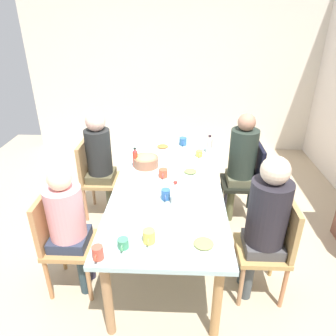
# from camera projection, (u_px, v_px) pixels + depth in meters

# --- Properties ---
(ground_plane) EXTENTS (6.18, 6.18, 0.00)m
(ground_plane) POSITION_uv_depth(u_px,v_px,m) (168.00, 244.00, 3.27)
(ground_plane) COLOR tan
(wall_left) EXTENTS (0.12, 4.75, 2.60)m
(wall_left) POSITION_uv_depth(u_px,v_px,m) (175.00, 72.00, 5.03)
(wall_left) COLOR silver
(wall_left) RESTS_ON ground_plane
(dining_table) EXTENTS (2.22, 0.98, 0.75)m
(dining_table) POSITION_uv_depth(u_px,v_px,m) (168.00, 189.00, 2.96)
(dining_table) COLOR #AAC6C7
(dining_table) RESTS_ON ground_plane
(chair_0) EXTENTS (0.40, 0.40, 0.90)m
(chair_0) POSITION_uv_depth(u_px,v_px,m) (60.00, 238.00, 2.58)
(chair_0) COLOR #AD7F4C
(chair_0) RESTS_ON ground_plane
(person_0) EXTENTS (0.30, 0.30, 1.16)m
(person_0) POSITION_uv_depth(u_px,v_px,m) (68.00, 220.00, 2.49)
(person_0) COLOR #302C43
(person_0) RESTS_ON ground_plane
(chair_1) EXTENTS (0.40, 0.40, 0.90)m
(chair_1) POSITION_uv_depth(u_px,v_px,m) (273.00, 244.00, 2.51)
(chair_1) COLOR #AB894F
(chair_1) RESTS_ON ground_plane
(person_1) EXTENTS (0.31, 0.31, 1.28)m
(person_1) POSITION_uv_depth(u_px,v_px,m) (266.00, 217.00, 2.40)
(person_1) COLOR #40484C
(person_1) RESTS_ON ground_plane
(chair_2) EXTENTS (0.40, 0.40, 0.90)m
(chair_2) POSITION_uv_depth(u_px,v_px,m) (94.00, 175.00, 3.56)
(chair_2) COLOR #A48251
(chair_2) RESTS_ON ground_plane
(person_2) EXTENTS (0.30, 0.30, 1.25)m
(person_2) POSITION_uv_depth(u_px,v_px,m) (100.00, 157.00, 3.46)
(person_2) COLOR brown
(person_2) RESTS_ON ground_plane
(chair_3) EXTENTS (0.40, 0.40, 0.90)m
(chair_3) POSITION_uv_depth(u_px,v_px,m) (247.00, 178.00, 3.50)
(chair_3) COLOR black
(chair_3) RESTS_ON ground_plane
(person_3) EXTENTS (0.30, 0.30, 1.26)m
(person_3) POSITION_uv_depth(u_px,v_px,m) (241.00, 159.00, 3.40)
(person_3) COLOR #525537
(person_3) RESTS_ON ground_plane
(plate_0) EXTENTS (0.24, 0.24, 0.04)m
(plate_0) POSITION_uv_depth(u_px,v_px,m) (163.00, 147.00, 3.64)
(plate_0) COLOR white
(plate_0) RESTS_ON dining_table
(plate_1) EXTENTS (0.22, 0.22, 0.04)m
(plate_1) POSITION_uv_depth(u_px,v_px,m) (190.00, 172.00, 3.08)
(plate_1) COLOR silver
(plate_1) RESTS_ON dining_table
(plate_2) EXTENTS (0.25, 0.25, 0.04)m
(plate_2) POSITION_uv_depth(u_px,v_px,m) (204.00, 245.00, 2.13)
(plate_2) COLOR silver
(plate_2) RESTS_ON dining_table
(bowl_0) EXTENTS (0.26, 0.26, 0.12)m
(bowl_0) POSITION_uv_depth(u_px,v_px,m) (146.00, 161.00, 3.21)
(bowl_0) COLOR #9E644A
(bowl_0) RESTS_ON dining_table
(cup_0) EXTENTS (0.11, 0.08, 0.09)m
(cup_0) POSITION_uv_depth(u_px,v_px,m) (166.00, 195.00, 2.65)
(cup_0) COLOR #3161A0
(cup_0) RESTS_ON dining_table
(cup_1) EXTENTS (0.12, 0.08, 0.08)m
(cup_1) POSITION_uv_depth(u_px,v_px,m) (163.00, 173.00, 3.00)
(cup_1) COLOR #CF5135
(cup_1) RESTS_ON dining_table
(cup_2) EXTENTS (0.11, 0.07, 0.10)m
(cup_2) POSITION_uv_depth(u_px,v_px,m) (98.00, 253.00, 2.01)
(cup_2) COLOR #CF503E
(cup_2) RESTS_ON dining_table
(cup_3) EXTENTS (0.11, 0.07, 0.07)m
(cup_3) POSITION_uv_depth(u_px,v_px,m) (199.00, 154.00, 3.43)
(cup_3) COLOR #DCC34D
(cup_3) RESTS_ON dining_table
(cup_4) EXTENTS (0.12, 0.09, 0.10)m
(cup_4) POSITION_uv_depth(u_px,v_px,m) (149.00, 236.00, 2.15)
(cup_4) COLOR #EDC853
(cup_4) RESTS_ON dining_table
(cup_5) EXTENTS (0.11, 0.08, 0.07)m
(cup_5) POSITION_uv_depth(u_px,v_px,m) (143.00, 158.00, 3.33)
(cup_5) COLOR #CC4C39
(cup_5) RESTS_ON dining_table
(cup_6) EXTENTS (0.11, 0.08, 0.07)m
(cup_6) POSITION_uv_depth(u_px,v_px,m) (123.00, 244.00, 2.11)
(cup_6) COLOR #439266
(cup_6) RESTS_ON dining_table
(cup_7) EXTENTS (0.12, 0.09, 0.09)m
(cup_7) POSITION_uv_depth(u_px,v_px,m) (183.00, 141.00, 3.72)
(cup_7) COLOR #2F6296
(cup_7) RESTS_ON dining_table
(bottle_0) EXTENTS (0.05, 0.05, 0.21)m
(bottle_0) POSITION_uv_depth(u_px,v_px,m) (135.00, 158.00, 3.18)
(bottle_0) COLOR red
(bottle_0) RESTS_ON dining_table
(bottle_1) EXTENTS (0.07, 0.07, 0.22)m
(bottle_1) POSITION_uv_depth(u_px,v_px,m) (175.00, 194.00, 2.56)
(bottle_1) COLOR silver
(bottle_1) RESTS_ON dining_table
(bottle_2) EXTENTS (0.06, 0.06, 0.21)m
(bottle_2) POSITION_uv_depth(u_px,v_px,m) (209.00, 145.00, 3.49)
(bottle_2) COLOR silver
(bottle_2) RESTS_ON dining_table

